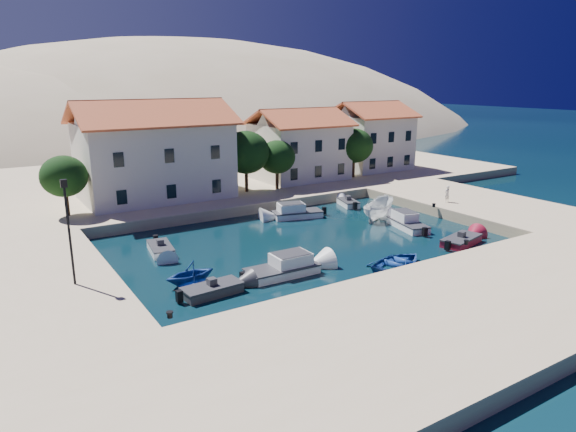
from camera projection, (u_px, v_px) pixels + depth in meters
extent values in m
plane|color=black|center=(391.00, 283.00, 32.73)|extent=(400.00, 400.00, 0.00)
cube|color=tan|center=(469.00, 311.00, 27.69)|extent=(52.00, 12.00, 1.00)
cube|color=tan|center=(474.00, 204.00, 51.32)|extent=(11.00, 20.00, 1.00)
cube|color=tan|center=(43.00, 286.00, 31.02)|extent=(8.00, 20.00, 1.00)
cube|color=tan|center=(194.00, 179.00, 64.73)|extent=(80.00, 36.00, 1.00)
ellipsoid|color=tan|center=(36.00, 220.00, 122.75)|extent=(198.00, 126.00, 72.00)
ellipsoid|color=tan|center=(185.00, 201.00, 163.53)|extent=(220.00, 176.00, 99.00)
cube|color=beige|center=(155.00, 160.00, 51.34)|extent=(14.00, 9.00, 7.50)
pyramid|color=#A34725|center=(151.00, 111.00, 50.09)|extent=(14.70, 9.45, 2.20)
cube|color=beige|center=(299.00, 151.00, 61.54)|extent=(10.00, 8.00, 6.50)
pyramid|color=#A34725|center=(299.00, 116.00, 60.47)|extent=(10.50, 8.40, 1.80)
cube|color=beige|center=(370.00, 142.00, 68.46)|extent=(9.00, 8.00, 7.00)
pyramid|color=#A34725|center=(371.00, 109.00, 67.33)|extent=(9.45, 8.40, 1.80)
cylinder|color=#382314|center=(67.00, 202.00, 44.90)|extent=(0.36, 0.36, 2.50)
ellipsoid|color=black|center=(64.00, 176.00, 44.32)|extent=(4.00, 4.00, 3.60)
cylinder|color=#382314|center=(246.00, 178.00, 54.50)|extent=(0.36, 0.36, 3.00)
ellipsoid|color=black|center=(246.00, 152.00, 53.80)|extent=(5.00, 5.00, 4.50)
cylinder|color=#382314|center=(277.00, 178.00, 55.95)|extent=(0.36, 0.36, 2.50)
ellipsoid|color=black|center=(277.00, 157.00, 55.37)|extent=(4.00, 4.00, 3.60)
cylinder|color=#382314|center=(353.00, 166.00, 62.65)|extent=(0.36, 0.36, 2.75)
ellipsoid|color=black|center=(354.00, 146.00, 62.01)|extent=(4.60, 4.60, 4.14)
cylinder|color=black|center=(70.00, 235.00, 29.25)|extent=(0.14, 0.14, 6.00)
cube|color=black|center=(64.00, 183.00, 28.48)|extent=(0.35, 0.25, 0.45)
cylinder|color=black|center=(170.00, 315.00, 25.74)|extent=(0.36, 0.36, 0.30)
cylinder|color=black|center=(466.00, 242.00, 37.20)|extent=(0.36, 0.36, 0.30)
cylinder|color=black|center=(434.00, 205.00, 48.17)|extent=(0.36, 0.36, 0.30)
cube|color=#323237|center=(212.00, 291.00, 30.95)|extent=(3.66, 1.84, 0.90)
cube|color=#323237|center=(212.00, 286.00, 30.87)|extent=(3.75, 1.87, 0.10)
cube|color=#323237|center=(212.00, 282.00, 30.81)|extent=(0.54, 0.54, 0.50)
cube|color=white|center=(282.00, 272.00, 34.02)|extent=(4.84, 2.14, 0.90)
cube|color=#323237|center=(282.00, 267.00, 33.94)|extent=(4.96, 2.18, 0.10)
cube|color=white|center=(282.00, 262.00, 33.84)|extent=(2.57, 1.79, 0.90)
imported|color=navy|center=(398.00, 267.00, 35.60)|extent=(5.15, 4.14, 0.95)
cube|color=maroon|center=(461.00, 241.00, 40.42)|extent=(4.11, 2.59, 0.90)
cube|color=#323237|center=(461.00, 237.00, 40.34)|extent=(4.21, 2.65, 0.10)
cube|color=#323237|center=(462.00, 235.00, 40.28)|extent=(0.61, 0.61, 0.50)
cube|color=white|center=(408.00, 226.00, 44.76)|extent=(2.72, 4.62, 0.90)
cube|color=#323237|center=(408.00, 222.00, 44.67)|extent=(2.78, 4.73, 0.10)
cube|color=white|center=(408.00, 218.00, 44.58)|extent=(1.99, 2.58, 0.90)
imported|color=white|center=(378.00, 219.00, 47.96)|extent=(5.49, 4.14, 2.00)
cube|color=white|center=(348.00, 203.00, 52.77)|extent=(2.21, 3.28, 0.90)
cube|color=#323237|center=(348.00, 200.00, 52.68)|extent=(2.26, 3.35, 0.10)
cube|color=#323237|center=(348.00, 198.00, 52.63)|extent=(0.62, 0.62, 0.50)
imported|color=navy|center=(191.00, 284.00, 32.62)|extent=(3.39, 2.98, 1.69)
cube|color=white|center=(161.00, 250.00, 38.46)|extent=(2.00, 3.60, 0.90)
cube|color=#323237|center=(160.00, 245.00, 38.38)|extent=(2.04, 3.68, 0.10)
cube|color=#323237|center=(160.00, 243.00, 38.32)|extent=(0.57, 0.57, 0.50)
cube|color=white|center=(297.00, 215.00, 48.35)|extent=(4.84, 3.00, 0.90)
cube|color=#323237|center=(297.00, 211.00, 48.26)|extent=(4.96, 3.06, 0.10)
cube|color=white|center=(297.00, 208.00, 48.17)|extent=(2.72, 2.18, 0.90)
imported|color=silver|center=(447.00, 194.00, 49.96)|extent=(0.60, 0.40, 1.63)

